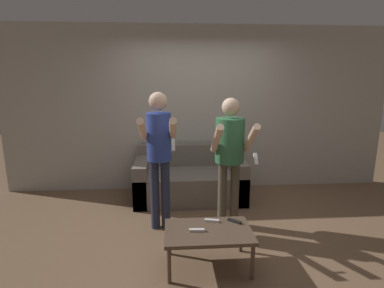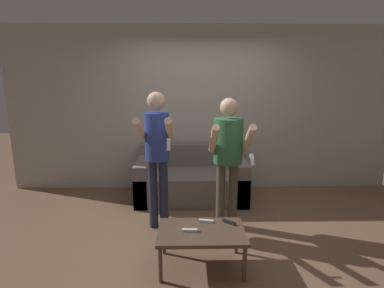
% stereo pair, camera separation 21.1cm
% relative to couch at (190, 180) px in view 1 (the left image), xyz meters
% --- Properties ---
extents(ground_plane, '(14.00, 14.00, 0.00)m').
position_rel_couch_xyz_m(ground_plane, '(0.18, -1.12, -0.28)').
color(ground_plane, brown).
extents(wall_back, '(6.40, 0.06, 2.70)m').
position_rel_couch_xyz_m(wall_back, '(0.18, 0.48, 1.07)').
color(wall_back, '#B7B2A8').
rests_on(wall_back, ground_plane).
extents(couch, '(1.68, 0.90, 0.80)m').
position_rel_couch_xyz_m(couch, '(0.00, 0.00, 0.00)').
color(couch, slate).
rests_on(couch, ground_plane).
extents(person_standing_left, '(0.42, 0.66, 1.71)m').
position_rel_couch_xyz_m(person_standing_left, '(-0.43, -0.98, 0.78)').
color(person_standing_left, '#282D47').
rests_on(person_standing_left, ground_plane).
extents(person_standing_right, '(0.47, 0.68, 1.64)m').
position_rel_couch_xyz_m(person_standing_right, '(0.43, -0.97, 0.75)').
color(person_standing_right, brown).
rests_on(person_standing_right, ground_plane).
extents(coffee_table, '(0.86, 0.55, 0.40)m').
position_rel_couch_xyz_m(coffee_table, '(0.07, -1.80, 0.07)').
color(coffee_table, brown).
rests_on(coffee_table, ground_plane).
extents(remote_near, '(0.15, 0.04, 0.02)m').
position_rel_couch_xyz_m(remote_near, '(-0.05, -1.82, 0.13)').
color(remote_near, white).
rests_on(remote_near, coffee_table).
extents(remote_mid, '(0.14, 0.13, 0.02)m').
position_rel_couch_xyz_m(remote_mid, '(0.36, -1.65, 0.13)').
color(remote_mid, black).
rests_on(remote_mid, coffee_table).
extents(remote_far, '(0.15, 0.07, 0.02)m').
position_rel_couch_xyz_m(remote_far, '(0.13, -1.63, 0.13)').
color(remote_far, white).
rests_on(remote_far, coffee_table).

